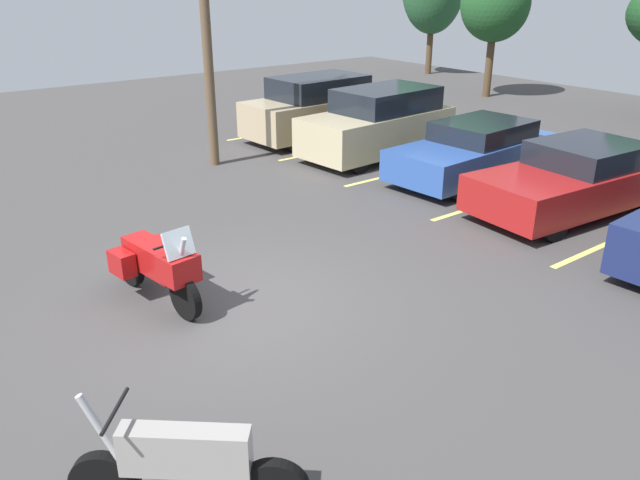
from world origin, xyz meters
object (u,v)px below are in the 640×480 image
(car_blue, at_px, (475,151))
(utility_pole, at_px, (205,8))
(car_champagne, at_px, (379,123))
(car_red, at_px, (576,179))
(motorcycle_touring, at_px, (157,264))
(motorcycle_second, at_px, (185,466))
(car_tan, at_px, (316,108))

(car_blue, bearing_deg, utility_pole, -137.37)
(car_champagne, height_order, utility_pole, utility_pole)
(car_red, bearing_deg, motorcycle_touring, -99.87)
(motorcycle_second, xyz_separation_m, utility_pole, (-10.11, 5.76, 3.30))
(car_tan, height_order, car_champagne, car_tan)
(car_champagne, relative_size, utility_pole, 0.61)
(motorcycle_touring, xyz_separation_m, car_tan, (-6.86, 8.11, 0.26))
(motorcycle_second, distance_m, car_blue, 11.49)
(car_blue, relative_size, car_red, 0.97)
(car_champagne, relative_size, car_red, 0.93)
(car_blue, xyz_separation_m, car_red, (2.80, -0.18, 0.03))
(motorcycle_touring, bearing_deg, motorcycle_second, -20.73)
(car_tan, height_order, car_red, car_tan)
(motorcycle_touring, height_order, utility_pole, utility_pole)
(car_champagne, height_order, car_blue, car_champagne)
(motorcycle_second, relative_size, car_red, 0.36)
(motorcycle_touring, relative_size, car_tan, 0.49)
(motorcycle_touring, height_order, car_red, car_red)
(car_red, bearing_deg, car_champagne, -177.04)
(car_tan, height_order, car_blue, car_tan)
(car_red, bearing_deg, utility_pole, -150.80)
(car_blue, xyz_separation_m, utility_pole, (-4.84, -4.46, 3.18))
(motorcycle_second, distance_m, car_tan, 14.47)
(utility_pole, bearing_deg, car_red, 29.20)
(car_champagne, bearing_deg, motorcycle_touring, -62.83)
(motorcycle_touring, xyz_separation_m, car_blue, (-1.32, 8.72, 0.03))
(car_tan, relative_size, car_blue, 0.96)
(motorcycle_touring, distance_m, car_red, 8.66)
(car_champagne, distance_m, car_blue, 2.96)
(motorcycle_second, bearing_deg, car_blue, 117.30)
(motorcycle_touring, distance_m, car_champagne, 9.26)
(car_tan, relative_size, car_champagne, 1.00)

